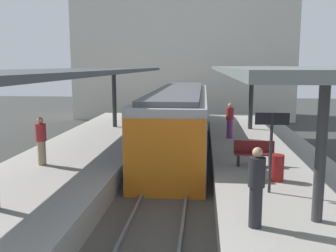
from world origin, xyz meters
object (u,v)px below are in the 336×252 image
Objects in this scene: commuter_train at (179,120)px; passenger_mid_platform at (230,120)px; platform_bench at (254,152)px; litter_bin at (276,168)px; passenger_far_end at (41,140)px; platform_sign at (271,134)px; passenger_near_bench at (256,186)px.

passenger_mid_platform is (2.49, -1.00, 0.15)m from commuter_train.
platform_bench is 1.79m from litter_bin.
litter_bin is at bearing -8.05° from passenger_far_end.
passenger_far_end reaches higher than litter_bin.
litter_bin is (0.44, -1.73, -0.06)m from platform_bench.
platform_sign is at bearing -88.96° from platform_bench.
commuter_train reaches higher than passenger_mid_platform.
commuter_train is at bearing 116.56° from platform_bench.
litter_bin is at bearing 72.69° from passenger_near_bench.
passenger_mid_platform is 8.90m from passenger_far_end.
passenger_near_bench is at bearing -96.96° from platform_bench.
commuter_train is 7.96m from passenger_far_end.
passenger_far_end is (-7.45, 2.24, -0.75)m from platform_sign.
passenger_mid_platform reaches higher than platform_bench.
litter_bin is 3.66m from passenger_near_bench.
platform_sign reaches higher than passenger_far_end.
passenger_near_bench is 8.17m from passenger_far_end.
platform_bench is 0.63× the size of platform_sign.
passenger_near_bench is at bearing -90.63° from passenger_mid_platform.
platform_bench is at bearing 4.81° from passenger_far_end.
platform_bench is 0.79× the size of passenger_near_bench.
commuter_train is at bearing 56.50° from passenger_far_end.
platform_sign is 1.31× the size of passenger_mid_platform.
passenger_far_end is (-6.88, -5.64, 0.00)m from passenger_mid_platform.
passenger_far_end is (-4.39, -6.64, 0.15)m from commuter_train.
platform_bench is at bearing -63.44° from commuter_train.
passenger_mid_platform reaches higher than litter_bin.
passenger_far_end reaches higher than passenger_mid_platform.
passenger_mid_platform is at bearing -21.84° from commuter_train.
platform_sign is at bearing -16.73° from passenger_far_end.
passenger_mid_platform is (-0.97, 6.75, 0.48)m from litter_bin.
platform_bench is 3.09m from platform_sign.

